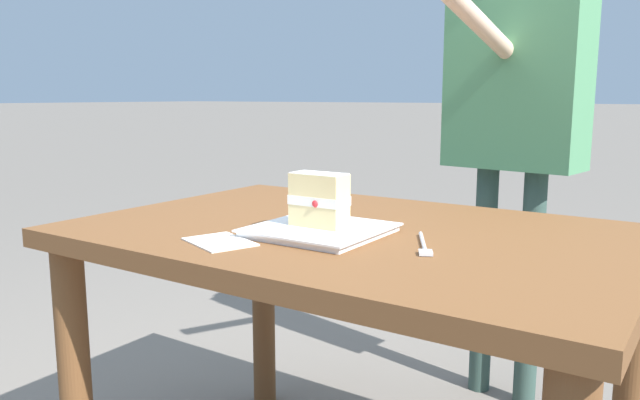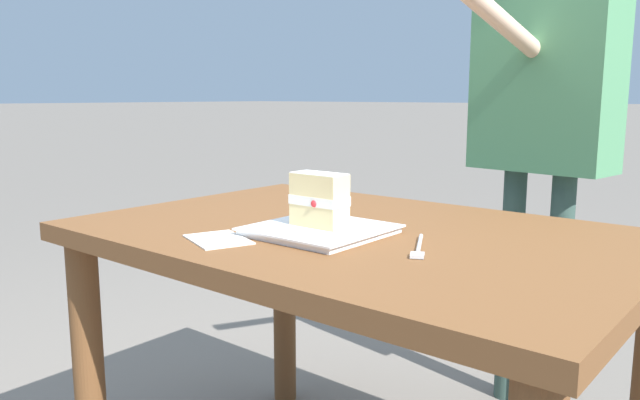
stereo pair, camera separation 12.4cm
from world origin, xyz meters
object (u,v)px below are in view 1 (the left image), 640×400
at_px(dessert_plate, 320,230).
at_px(dessert_fork, 424,245).
at_px(patio_table, 352,277).
at_px(paper_napkin, 220,242).
at_px(cake_slice, 319,200).
at_px(diner_person, 516,88).

distance_m(dessert_plate, dessert_fork, 0.22).
distance_m(patio_table, dessert_plate, 0.15).
xyz_separation_m(patio_table, dessert_plate, (-0.02, -0.09, 0.12)).
distance_m(dessert_fork, paper_napkin, 0.38).
height_order(cake_slice, paper_napkin, cake_slice).
relative_size(dessert_plate, paper_napkin, 1.54).
height_order(paper_napkin, diner_person, diner_person).
xyz_separation_m(patio_table, paper_napkin, (-0.14, -0.26, 0.11)).
bearing_deg(dessert_plate, cake_slice, 150.84).
distance_m(cake_slice, dessert_fork, 0.23).
relative_size(patio_table, diner_person, 0.78).
height_order(patio_table, dessert_fork, dessert_fork).
relative_size(dessert_plate, cake_slice, 2.15).
height_order(patio_table, dessert_plate, dessert_plate).
height_order(dessert_plate, dessert_fork, dessert_plate).
xyz_separation_m(dessert_plate, cake_slice, (-0.00, 0.00, 0.06)).
height_order(cake_slice, dessert_fork, cake_slice).
xyz_separation_m(cake_slice, paper_napkin, (-0.12, -0.17, -0.07)).
height_order(dessert_plate, cake_slice, cake_slice).
distance_m(patio_table, paper_napkin, 0.31).
distance_m(patio_table, diner_person, 0.88).
relative_size(patio_table, dessert_fork, 7.33).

